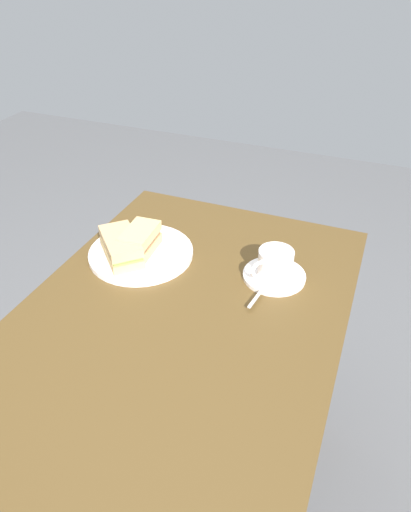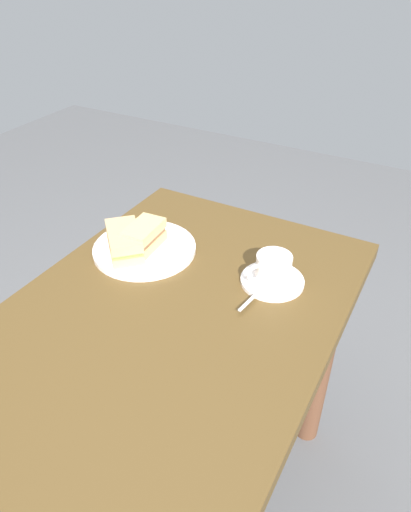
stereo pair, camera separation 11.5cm
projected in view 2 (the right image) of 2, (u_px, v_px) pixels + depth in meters
dining_table at (141, 397)px, 1.03m from camera, size 1.24×0.69×0.77m
sandwich_plate at (145, 249)px, 1.22m from camera, size 0.27×0.27×0.01m
sandwich_front at (144, 236)px, 1.20m from camera, size 0.12×0.08×0.06m
sandwich_back at (124, 241)px, 1.19m from camera, size 0.16×0.16×0.06m
coffee_saucer at (272, 281)px, 1.11m from camera, size 0.15×0.15×0.01m
coffee_cup at (273, 267)px, 1.09m from camera, size 0.10×0.09×0.07m
spoon at (255, 295)px, 1.06m from camera, size 0.10×0.03×0.01m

